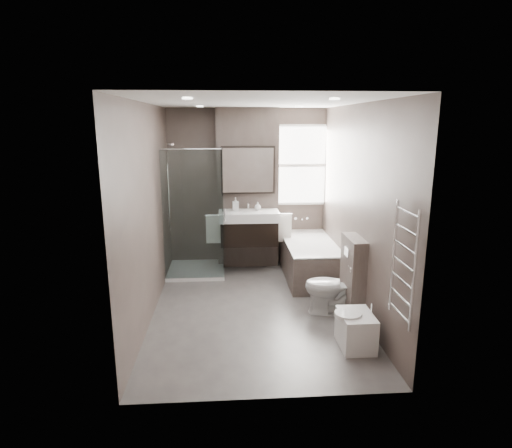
{
  "coord_description": "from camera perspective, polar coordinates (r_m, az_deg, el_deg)",
  "views": [
    {
      "loc": [
        -0.35,
        -5.19,
        2.37
      ],
      "look_at": [
        0.03,
        0.15,
        1.1
      ],
      "focal_mm": 30.0,
      "sensor_mm": 36.0,
      "label": 1
    }
  ],
  "objects": [
    {
      "name": "towel_left",
      "position": [
        6.8,
        -5.66,
        -0.7
      ],
      "size": [
        0.24,
        0.06,
        0.44
      ],
      "primitive_type": "cube",
      "color": "white",
      "rests_on": "vanity_pier"
    },
    {
      "name": "towel_radiator",
      "position": [
        4.12,
        19.08,
        -5.03
      ],
      "size": [
        0.03,
        0.49,
        1.1
      ],
      "color": "silver",
      "rests_on": "room"
    },
    {
      "name": "shower_enclosure",
      "position": [
        6.82,
        -7.24,
        -2.71
      ],
      "size": [
        0.9,
        0.9,
        2.0
      ],
      "color": "white",
      "rests_on": "ground"
    },
    {
      "name": "bidet",
      "position": [
        4.86,
        13.11,
        -13.51
      ],
      "size": [
        0.41,
        0.48,
        0.5
      ],
      "color": "white",
      "rests_on": "ground"
    },
    {
      "name": "towel_right",
      "position": [
        6.86,
        3.73,
        -0.55
      ],
      "size": [
        0.24,
        0.06,
        0.44
      ],
      "primitive_type": "cube",
      "color": "white",
      "rests_on": "vanity_pier"
    },
    {
      "name": "soap_bottle_b",
      "position": [
        6.84,
        0.23,
        2.42
      ],
      "size": [
        0.1,
        0.1,
        0.13
      ],
      "primitive_type": "imported",
      "color": "white",
      "rests_on": "vanity"
    },
    {
      "name": "toilet",
      "position": [
        5.52,
        10.22,
        -8.26
      ],
      "size": [
        0.77,
        0.54,
        0.71
      ],
      "primitive_type": "imported",
      "rotation": [
        0.0,
        0.0,
        -1.8
      ],
      "color": "white",
      "rests_on": "ground"
    },
    {
      "name": "window",
      "position": [
        7.21,
        6.05,
        7.79
      ],
      "size": [
        0.98,
        0.06,
        1.33
      ],
      "color": "white",
      "rests_on": "room"
    },
    {
      "name": "cistern_box",
      "position": [
        5.51,
        12.77,
        -6.8
      ],
      "size": [
        0.19,
        0.55,
        1.0
      ],
      "color": "#4F443F",
      "rests_on": "ground"
    },
    {
      "name": "bathtub",
      "position": [
        6.74,
        7.11,
        -4.46
      ],
      "size": [
        0.75,
        1.6,
        0.57
      ],
      "color": "#4F443F",
      "rests_on": "ground"
    },
    {
      "name": "soap_bottle_a",
      "position": [
        6.79,
        -2.74,
        2.67
      ],
      "size": [
        0.1,
        0.1,
        0.21
      ],
      "primitive_type": "imported",
      "color": "white",
      "rests_on": "vanity"
    },
    {
      "name": "mirror_cabinet",
      "position": [
        6.85,
        -1.07,
        7.2
      ],
      "size": [
        0.86,
        0.08,
        0.76
      ],
      "color": "black",
      "rests_on": "vanity_pier"
    },
    {
      "name": "room",
      "position": [
        5.31,
        -0.16,
        1.77
      ],
      "size": [
        2.7,
        3.9,
        2.7
      ],
      "color": "#54504D",
      "rests_on": "ground"
    },
    {
      "name": "vanity_pier",
      "position": [
        7.06,
        -1.12,
        4.68
      ],
      "size": [
        1.0,
        0.25,
        2.6
      ],
      "primitive_type": "cube",
      "color": "#4F443F",
      "rests_on": "ground"
    },
    {
      "name": "vanity",
      "position": [
        6.82,
        -0.95,
        -0.42
      ],
      "size": [
        0.95,
        0.47,
        0.66
      ],
      "color": "black",
      "rests_on": "vanity_pier"
    }
  ]
}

